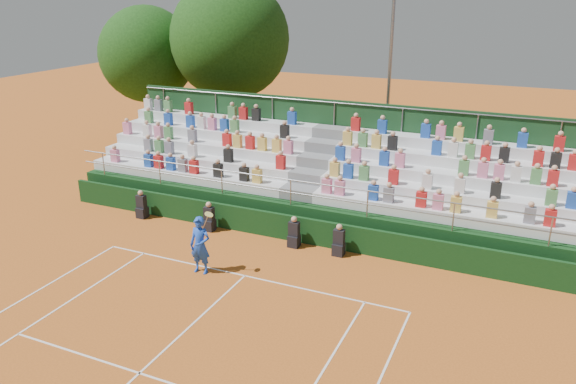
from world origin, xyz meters
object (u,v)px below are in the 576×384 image
at_px(tennis_player, 200,245).
at_px(tree_east, 230,39).
at_px(floodlight_mast, 390,73).
at_px(tree_west, 147,55).

relative_size(tennis_player, tree_east, 0.23).
bearing_deg(tree_east, floodlight_mast, -7.85).
bearing_deg(tree_east, tree_west, -174.91).
distance_m(tennis_player, tree_west, 18.46).
relative_size(tennis_player, tree_west, 0.27).
bearing_deg(tennis_player, floodlight_mast, 77.19).
distance_m(tree_west, floodlight_mast, 14.83).
bearing_deg(tree_west, tree_east, 5.09).
bearing_deg(tree_east, tennis_player, -64.68).
relative_size(tennis_player, floodlight_mast, 0.25).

